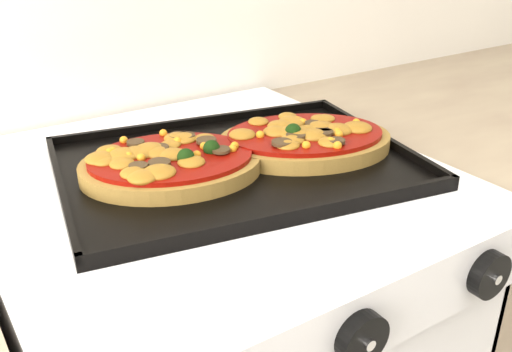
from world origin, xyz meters
TOP-DOWN VIEW (x-y plane):
  - control_panel at (0.01, 1.39)m, footprint 0.60×0.02m
  - knob_center at (0.00, 1.37)m, footprint 0.06×0.02m
  - knob_right at (0.20, 1.37)m, footprint 0.06×0.02m
  - baking_tray at (0.04, 1.68)m, footprint 0.53×0.43m
  - pizza_left at (-0.05, 1.69)m, footprint 0.29×0.25m
  - pizza_right at (0.15, 1.66)m, footprint 0.30×0.26m

SIDE VIEW (x-z plane):
  - control_panel at x=0.01m, z-range 0.81..0.90m
  - knob_center at x=0.00m, z-range 0.83..0.88m
  - knob_right at x=0.20m, z-range 0.83..0.88m
  - baking_tray at x=0.04m, z-range 0.91..0.93m
  - pizza_left at x=-0.05m, z-range 0.92..0.96m
  - pizza_right at x=0.15m, z-range 0.92..0.96m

